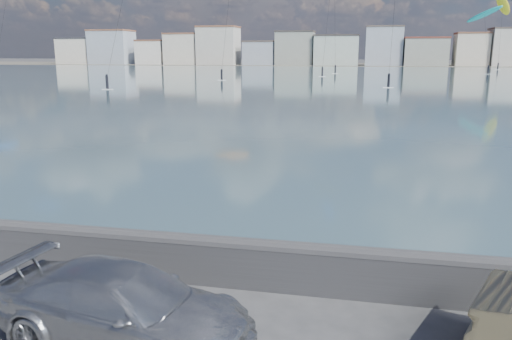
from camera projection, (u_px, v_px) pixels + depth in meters
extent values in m
cube|color=#375761|center=(343.00, 78.00, 95.25)|extent=(500.00, 177.00, 0.00)
cube|color=#4C473D|center=(353.00, 65.00, 198.65)|extent=(500.00, 60.00, 0.00)
cube|color=#28282B|center=(197.00, 262.00, 10.52)|extent=(400.00, 0.35, 0.90)
cylinder|color=#28282B|center=(197.00, 242.00, 10.41)|extent=(400.00, 0.36, 0.36)
cube|color=silver|center=(78.00, 52.00, 206.21)|extent=(14.00, 11.00, 10.00)
cube|color=#2D2D33|center=(77.00, 38.00, 204.99)|extent=(14.28, 11.22, 0.60)
cube|color=#9EA8B7|center=(112.00, 48.00, 202.82)|extent=(16.00, 12.00, 13.00)
cube|color=brown|center=(111.00, 31.00, 201.25)|extent=(16.32, 12.24, 0.60)
cube|color=white|center=(153.00, 53.00, 199.83)|extent=(11.00, 10.00, 9.00)
cube|color=brown|center=(152.00, 41.00, 198.73)|extent=(11.22, 10.20, 0.60)
cube|color=beige|center=(183.00, 50.00, 196.98)|extent=(13.00, 11.00, 11.50)
cube|color=brown|center=(183.00, 34.00, 195.59)|extent=(13.26, 11.22, 0.60)
cube|color=beige|center=(219.00, 46.00, 193.84)|extent=(15.00, 12.00, 14.00)
cube|color=brown|center=(218.00, 27.00, 192.16)|extent=(15.30, 12.24, 0.60)
cube|color=#9EA8B7|center=(260.00, 54.00, 191.22)|extent=(12.00, 10.00, 8.50)
cube|color=#4C423D|center=(260.00, 41.00, 190.18)|extent=(12.24, 10.20, 0.60)
cube|color=gray|center=(295.00, 49.00, 188.16)|extent=(14.00, 11.00, 12.00)
cube|color=#383330|center=(295.00, 32.00, 186.71)|extent=(14.28, 11.22, 0.60)
cube|color=#B7C6BC|center=(337.00, 51.00, 185.28)|extent=(16.00, 13.00, 10.50)
cube|color=#383330|center=(337.00, 36.00, 184.01)|extent=(16.32, 13.26, 0.60)
cube|color=#9EA8B7|center=(384.00, 47.00, 181.59)|extent=(13.00, 10.00, 13.50)
cube|color=#4C423D|center=(385.00, 27.00, 179.97)|extent=(13.26, 10.20, 0.60)
cube|color=gray|center=(425.00, 52.00, 179.20)|extent=(15.00, 12.00, 9.50)
cube|color=brown|center=(426.00, 38.00, 178.03)|extent=(15.30, 12.24, 0.60)
cube|color=beige|center=(471.00, 50.00, 175.97)|extent=(11.00, 9.00, 11.00)
cube|color=brown|center=(473.00, 33.00, 174.64)|extent=(11.22, 9.18, 0.60)
cube|color=beige|center=(511.00, 48.00, 173.24)|extent=(14.00, 11.00, 12.50)
imported|color=#B4B6BB|center=(125.00, 307.00, 8.27)|extent=(4.71, 2.44, 1.30)
ellipsoid|color=#19BFBF|center=(484.00, 14.00, 117.04)|extent=(8.35, 5.54, 4.75)
cube|color=white|center=(488.00, 74.00, 111.11)|extent=(1.40, 0.42, 0.08)
cylinder|color=black|center=(488.00, 70.00, 110.91)|extent=(0.36, 0.36, 1.70)
sphere|color=black|center=(489.00, 66.00, 110.70)|extent=(0.28, 0.28, 0.28)
cylinder|color=black|center=(486.00, 40.00, 113.94)|extent=(0.09, 9.51, 12.21)
cube|color=white|center=(388.00, 87.00, 68.62)|extent=(1.40, 0.42, 0.08)
cylinder|color=black|center=(389.00, 81.00, 68.41)|extent=(0.36, 0.36, 1.70)
sphere|color=black|center=(389.00, 74.00, 68.20)|extent=(0.28, 0.28, 0.28)
cube|color=white|center=(108.00, 89.00, 65.29)|extent=(1.40, 0.42, 0.08)
cylinder|color=black|center=(107.00, 82.00, 65.08)|extent=(0.36, 0.36, 1.70)
sphere|color=black|center=(107.00, 75.00, 64.87)|extent=(0.28, 0.28, 0.28)
cube|color=white|center=(335.00, 73.00, 113.74)|extent=(1.40, 0.42, 0.08)
cylinder|color=black|center=(335.00, 69.00, 113.54)|extent=(0.36, 0.36, 1.70)
sphere|color=black|center=(335.00, 65.00, 113.33)|extent=(0.28, 0.28, 0.28)
cylinder|color=black|center=(335.00, 5.00, 114.08)|extent=(1.66, 7.77, 28.00)
cube|color=white|center=(222.00, 80.00, 86.73)|extent=(1.40, 0.42, 0.08)
cylinder|color=black|center=(222.00, 75.00, 86.52)|extent=(0.36, 0.36, 1.70)
sphere|color=black|center=(222.00, 70.00, 86.32)|extent=(0.28, 0.28, 0.28)
cylinder|color=black|center=(226.00, 30.00, 91.29)|extent=(1.90, 13.36, 14.73)
ellipsoid|color=yellow|center=(503.00, 5.00, 146.26)|extent=(7.28, 8.88, 6.97)
cube|color=white|center=(498.00, 70.00, 138.51)|extent=(1.40, 0.42, 0.08)
cylinder|color=black|center=(498.00, 66.00, 138.30)|extent=(0.36, 0.36, 1.70)
sphere|color=black|center=(498.00, 63.00, 138.09)|extent=(0.28, 0.28, 0.28)
cylinder|color=black|center=(501.00, 34.00, 142.24)|extent=(2.82, 13.16, 17.10)
cube|color=white|center=(322.00, 76.00, 99.67)|extent=(1.40, 0.42, 0.08)
cylinder|color=black|center=(322.00, 72.00, 99.46)|extent=(0.36, 0.36, 1.70)
sphere|color=black|center=(322.00, 67.00, 99.26)|extent=(0.28, 0.28, 0.28)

